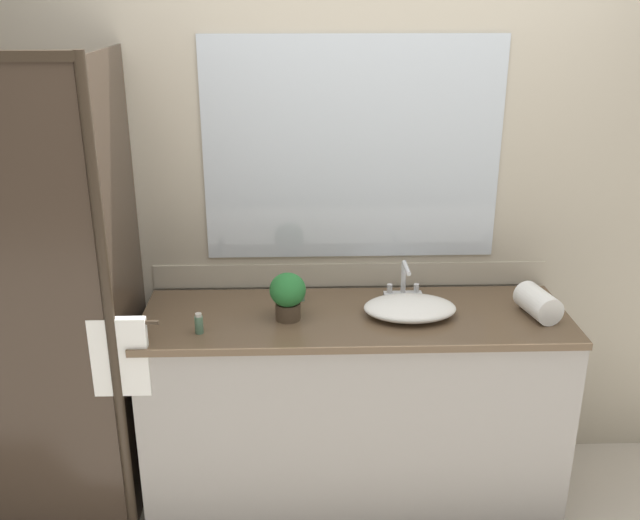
% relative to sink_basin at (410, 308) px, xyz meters
% --- Properties ---
extents(ground_plane, '(8.00, 8.00, 0.00)m').
position_rel_sink_basin_xyz_m(ground_plane, '(-0.23, 0.01, -0.94)').
color(ground_plane, beige).
extents(wall_back_with_mirror, '(4.40, 0.06, 2.60)m').
position_rel_sink_basin_xyz_m(wall_back_with_mirror, '(-0.23, 0.36, 0.37)').
color(wall_back_with_mirror, '#B2A893').
rests_on(wall_back_with_mirror, ground_plane).
extents(vanity_cabinet, '(1.80, 0.58, 0.90)m').
position_rel_sink_basin_xyz_m(vanity_cabinet, '(-0.23, 0.02, -0.49)').
color(vanity_cabinet, '#9E9993').
rests_on(vanity_cabinet, ground_plane).
extents(shower_enclosure, '(1.20, 0.59, 2.00)m').
position_rel_sink_basin_xyz_m(shower_enclosure, '(-1.50, -0.17, 0.08)').
color(shower_enclosure, '#2D2319').
rests_on(shower_enclosure, ground_plane).
extents(sink_basin, '(0.39, 0.27, 0.07)m').
position_rel_sink_basin_xyz_m(sink_basin, '(0.00, 0.00, 0.00)').
color(sink_basin, white).
rests_on(sink_basin, vanity_cabinet).
extents(faucet, '(0.17, 0.16, 0.17)m').
position_rel_sink_basin_xyz_m(faucet, '(-0.00, 0.19, 0.02)').
color(faucet, silver).
rests_on(faucet, vanity_cabinet).
extents(potted_plant, '(0.15, 0.15, 0.20)m').
position_rel_sink_basin_xyz_m(potted_plant, '(-0.51, -0.01, 0.08)').
color(potted_plant, '#473828').
rests_on(potted_plant, vanity_cabinet).
extents(amenity_bottle_body_wash, '(0.03, 0.03, 0.09)m').
position_rel_sink_basin_xyz_m(amenity_bottle_body_wash, '(-0.86, -0.13, 0.00)').
color(amenity_bottle_body_wash, '#4C7056').
rests_on(amenity_bottle_body_wash, vanity_cabinet).
extents(amenity_bottle_lotion, '(0.02, 0.02, 0.08)m').
position_rel_sink_basin_xyz_m(amenity_bottle_lotion, '(-0.45, 0.17, 0.00)').
color(amenity_bottle_lotion, '#4C7056').
rests_on(amenity_bottle_lotion, vanity_cabinet).
extents(rolled_towel_near_edge, '(0.16, 0.23, 0.12)m').
position_rel_sink_basin_xyz_m(rolled_towel_near_edge, '(0.53, -0.02, 0.02)').
color(rolled_towel_near_edge, white).
rests_on(rolled_towel_near_edge, vanity_cabinet).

